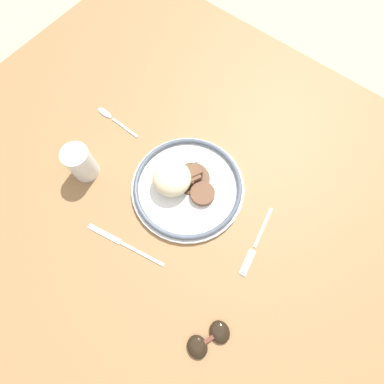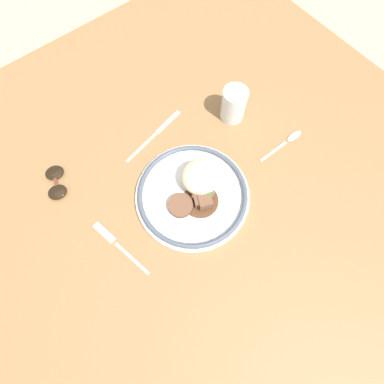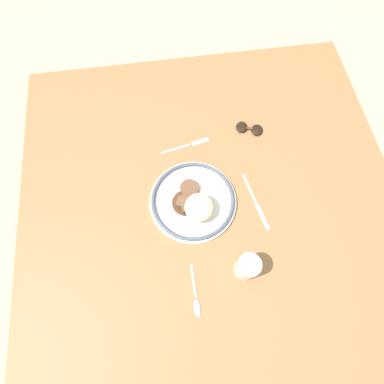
# 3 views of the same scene
# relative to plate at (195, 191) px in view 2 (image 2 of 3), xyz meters

# --- Properties ---
(ground_plane) EXTENTS (8.00, 8.00, 0.00)m
(ground_plane) POSITION_rel_plate_xyz_m (0.03, 0.06, -0.07)
(ground_plane) COLOR tan
(dining_table) EXTENTS (1.31, 1.23, 0.05)m
(dining_table) POSITION_rel_plate_xyz_m (0.03, 0.06, -0.04)
(dining_table) COLOR olive
(dining_table) RESTS_ON ground
(plate) EXTENTS (0.28, 0.28, 0.07)m
(plate) POSITION_rel_plate_xyz_m (0.00, 0.00, 0.00)
(plate) COLOR white
(plate) RESTS_ON dining_table
(juice_glass) EXTENTS (0.07, 0.07, 0.09)m
(juice_glass) POSITION_rel_plate_xyz_m (0.22, 0.12, 0.02)
(juice_glass) COLOR orange
(juice_glass) RESTS_ON dining_table
(fork) EXTENTS (0.04, 0.17, 0.00)m
(fork) POSITION_rel_plate_xyz_m (-0.22, 0.02, -0.02)
(fork) COLOR silver
(fork) RESTS_ON dining_table
(knife) EXTENTS (0.20, 0.05, 0.00)m
(knife) POSITION_rel_plate_xyz_m (0.03, 0.20, -0.02)
(knife) COLOR silver
(knife) RESTS_ON dining_table
(spoon) EXTENTS (0.15, 0.02, 0.01)m
(spoon) POSITION_rel_plate_xyz_m (0.29, -0.04, -0.02)
(spoon) COLOR silver
(spoon) RESTS_ON dining_table
(sunglasses) EXTENTS (0.08, 0.11, 0.01)m
(sunglasses) POSITION_rel_plate_xyz_m (-0.25, 0.24, -0.01)
(sunglasses) COLOR black
(sunglasses) RESTS_ON dining_table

